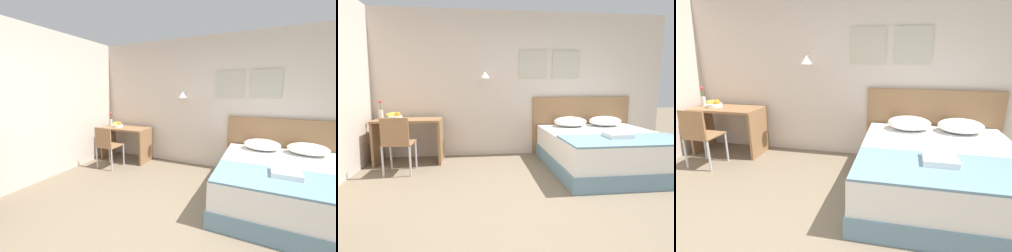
{
  "view_description": "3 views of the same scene",
  "coord_description": "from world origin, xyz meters",
  "views": [
    {
      "loc": [
        0.94,
        -1.64,
        1.58
      ],
      "look_at": [
        -0.47,
        1.45,
        1.0
      ],
      "focal_mm": 22.0,
      "sensor_mm": 36.0,
      "label": 1
    },
    {
      "loc": [
        -0.73,
        -2.38,
        1.32
      ],
      "look_at": [
        -0.24,
        1.79,
        0.66
      ],
      "focal_mm": 28.0,
      "sensor_mm": 36.0,
      "label": 2
    },
    {
      "loc": [
        0.86,
        -1.44,
        1.62
      ],
      "look_at": [
        0.15,
        1.8,
        0.67
      ],
      "focal_mm": 28.0,
      "sensor_mm": 36.0,
      "label": 3
    }
  ],
  "objects": [
    {
      "name": "ground_plane",
      "position": [
        0.0,
        0.0,
        0.0
      ],
      "size": [
        24.0,
        24.0,
        0.0
      ],
      "primitive_type": "plane",
      "color": "#756651"
    },
    {
      "name": "wall_back",
      "position": [
        0.01,
        2.55,
        1.33
      ],
      "size": [
        5.88,
        0.31,
        2.65
      ],
      "color": "beige",
      "rests_on": "ground_plane"
    },
    {
      "name": "bed",
      "position": [
        1.32,
        1.47,
        0.28
      ],
      "size": [
        1.8,
        1.98,
        0.57
      ],
      "color": "#66899E",
      "rests_on": "ground_plane"
    },
    {
      "name": "headboard",
      "position": [
        1.32,
        2.49,
        0.55
      ],
      "size": [
        1.92,
        0.06,
        1.09
      ],
      "color": "#8E6642",
      "rests_on": "ground_plane"
    },
    {
      "name": "pillow_left",
      "position": [
        0.99,
        2.18,
        0.66
      ],
      "size": [
        0.59,
        0.47,
        0.18
      ],
      "color": "white",
      "rests_on": "bed"
    },
    {
      "name": "pillow_right",
      "position": [
        1.66,
        2.18,
        0.66
      ],
      "size": [
        0.59,
        0.47,
        0.18
      ],
      "color": "white",
      "rests_on": "bed"
    },
    {
      "name": "throw_blanket",
      "position": [
        1.32,
        0.9,
        0.58
      ],
      "size": [
        1.74,
        0.79,
        0.02
      ],
      "color": "#66899E",
      "rests_on": "bed"
    },
    {
      "name": "folded_towel_near_foot",
      "position": [
        1.26,
        1.04,
        0.62
      ],
      "size": [
        0.32,
        0.32,
        0.06
      ],
      "color": "white",
      "rests_on": "throw_blanket"
    },
    {
      "name": "desk",
      "position": [
        -1.85,
        2.17,
        0.52
      ],
      "size": [
        1.09,
        0.57,
        0.76
      ],
      "color": "#8E6642",
      "rests_on": "ground_plane"
    },
    {
      "name": "desk_chair",
      "position": [
        -1.87,
        1.54,
        0.52
      ],
      "size": [
        0.42,
        0.42,
        0.86
      ],
      "color": "#8E6642",
      "rests_on": "ground_plane"
    },
    {
      "name": "fruit_bowl",
      "position": [
        -2.07,
        2.15,
        0.8
      ],
      "size": [
        0.26,
        0.23,
        0.12
      ],
      "color": "silver",
      "rests_on": "desk"
    },
    {
      "name": "flower_vase",
      "position": [
        -2.3,
        2.2,
        0.88
      ],
      "size": [
        0.07,
        0.07,
        0.32
      ],
      "color": "silver",
      "rests_on": "desk"
    }
  ]
}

